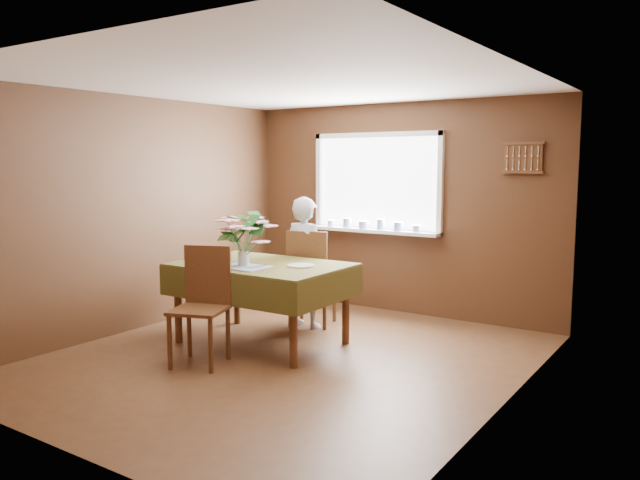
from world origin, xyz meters
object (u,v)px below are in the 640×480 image
Objects in this scene: dining_table at (261,273)px; chair_far at (310,275)px; seated_woman at (305,262)px; chair_near at (203,300)px; flower_bouquet at (243,234)px.

dining_table is 1.57× the size of chair_far.
chair_near is at bearing 91.25° from seated_woman.
flower_bouquet reaches higher than chair_near.
dining_table is at bearing 71.01° from chair_far.
dining_table is 1.17× the size of seated_woman.
seated_woman reaches higher than flower_bouquet.
seated_woman is at bearing 90.00° from dining_table.
chair_far is 0.75× the size of seated_woman.
chair_far is at bearing 85.04° from flower_bouquet.
chair_near is 1.52m from seated_woman.
chair_far is at bearing 66.57° from chair_near.
chair_near is (-0.10, -1.55, -0.01)m from chair_far.
dining_table is at bearing 75.17° from flower_bouquet.
chair_far reaches higher than dining_table.
seated_woman reaches higher than dining_table.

